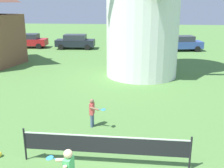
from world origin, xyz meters
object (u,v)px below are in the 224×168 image
(player_far, at_px, (93,111))
(parked_car_blue, at_px, (182,43))
(tennis_net, at_px, (105,145))
(parked_car_red, at_px, (28,41))
(parked_car_black, at_px, (75,41))
(parked_car_silver, at_px, (128,41))

(player_far, height_order, parked_car_blue, parked_car_blue)
(tennis_net, distance_m, parked_car_red, 24.80)
(parked_car_red, relative_size, parked_car_black, 1.00)
(tennis_net, relative_size, player_far, 4.37)
(tennis_net, distance_m, parked_car_silver, 22.63)
(player_far, height_order, parked_car_silver, parked_car_silver)
(parked_car_black, distance_m, parked_car_blue, 11.44)
(tennis_net, bearing_deg, parked_car_silver, 91.05)
(tennis_net, relative_size, parked_car_blue, 1.18)
(parked_car_red, distance_m, parked_car_black, 5.46)
(tennis_net, xyz_separation_m, parked_car_black, (-6.21, 21.76, 0.12))
(player_far, relative_size, parked_car_blue, 0.27)
(parked_car_red, bearing_deg, player_far, -60.69)
(parked_car_red, bearing_deg, tennis_net, -61.95)
(parked_car_silver, distance_m, parked_car_blue, 5.72)
(tennis_net, relative_size, parked_car_black, 1.21)
(parked_car_red, distance_m, parked_car_blue, 16.90)
(parked_car_black, bearing_deg, player_far, -74.38)
(tennis_net, distance_m, parked_car_black, 22.63)
(player_far, height_order, parked_car_red, parked_car_red)
(player_far, distance_m, parked_car_blue, 20.00)
(tennis_net, distance_m, parked_car_blue, 22.32)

